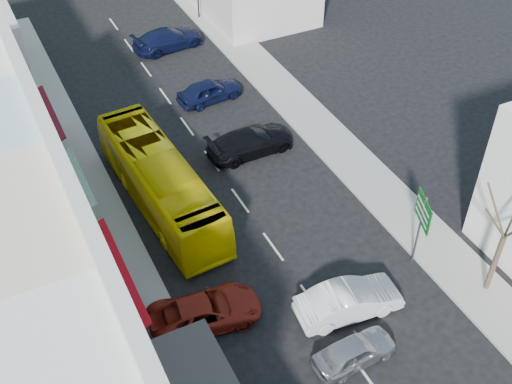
# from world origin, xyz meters

# --- Properties ---
(ground) EXTENTS (120.00, 120.00, 0.00)m
(ground) POSITION_xyz_m (0.00, 0.00, 0.00)
(ground) COLOR black
(ground) RESTS_ON ground
(sidewalk_left) EXTENTS (3.00, 52.00, 0.15)m
(sidewalk_left) POSITION_xyz_m (-7.50, 10.00, 0.07)
(sidewalk_left) COLOR gray
(sidewalk_left) RESTS_ON ground
(sidewalk_right) EXTENTS (3.00, 52.00, 0.15)m
(sidewalk_right) POSITION_xyz_m (7.50, 10.00, 0.07)
(sidewalk_right) COLOR gray
(sidewalk_right) RESTS_ON ground
(shopfront_row) EXTENTS (8.25, 30.00, 8.00)m
(shopfront_row) POSITION_xyz_m (-12.49, 5.00, 4.00)
(shopfront_row) COLOR silver
(shopfront_row) RESTS_ON ground
(bus) EXTENTS (3.24, 11.74, 3.10)m
(bus) POSITION_xyz_m (-3.97, 9.62, 1.55)
(bus) COLOR yellow
(bus) RESTS_ON ground
(car_silver) EXTENTS (4.48, 2.00, 1.40)m
(car_silver) POSITION_xyz_m (-0.07, -3.66, 0.70)
(car_silver) COLOR #AAAAAF
(car_silver) RESTS_ON ground
(car_white) EXTENTS (4.56, 2.23, 1.40)m
(car_white) POSITION_xyz_m (1.14, -1.32, 0.70)
(car_white) COLOR silver
(car_white) RESTS_ON ground
(car_red) EXTENTS (4.79, 2.44, 1.40)m
(car_red) POSITION_xyz_m (-5.00, 1.14, 0.70)
(car_red) COLOR maroon
(car_red) RESTS_ON ground
(car_black_near) EXTENTS (4.56, 1.99, 1.40)m
(car_black_near) POSITION_xyz_m (2.47, 11.73, 0.70)
(car_black_near) COLOR black
(car_black_near) RESTS_ON ground
(car_navy_mid) EXTENTS (4.57, 2.26, 1.40)m
(car_navy_mid) POSITION_xyz_m (2.54, 18.15, 0.70)
(car_navy_mid) COLOR black
(car_navy_mid) RESTS_ON ground
(car_navy_far) EXTENTS (4.70, 2.40, 1.40)m
(car_navy_far) POSITION_xyz_m (2.60, 26.19, 0.70)
(car_navy_far) COLOR black
(car_navy_far) RESTS_ON ground
(pedestrian_left) EXTENTS (0.54, 0.68, 1.70)m
(pedestrian_left) POSITION_xyz_m (-8.27, 3.56, 1.00)
(pedestrian_left) COLOR black
(pedestrian_left) RESTS_ON sidewalk_left
(direction_sign) EXTENTS (1.44, 2.04, 4.23)m
(direction_sign) POSITION_xyz_m (5.86, 0.01, 2.12)
(direction_sign) COLOR #085316
(direction_sign) RESTS_ON ground
(street_tree) EXTENTS (3.20, 3.20, 7.12)m
(street_tree) POSITION_xyz_m (7.90, -3.12, 3.56)
(street_tree) COLOR #372C20
(street_tree) RESTS_ON ground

